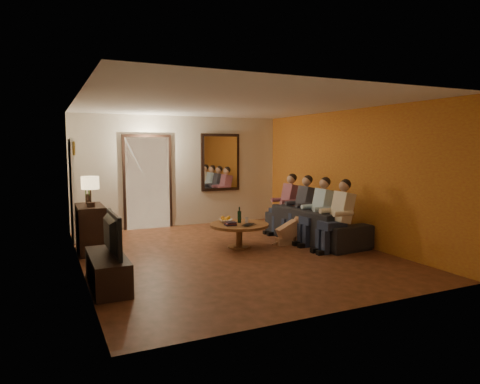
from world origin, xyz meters
name	(u,v)px	position (x,y,z in m)	size (l,w,h in m)	color
floor	(232,253)	(0.00, 0.00, 0.00)	(5.00, 6.00, 0.01)	#432612
ceiling	(231,104)	(0.00, 0.00, 2.60)	(5.00, 6.00, 0.01)	white
back_wall	(181,171)	(0.00, 3.00, 1.30)	(5.00, 0.02, 2.60)	beige
front_wall	(341,199)	(0.00, -3.00, 1.30)	(5.00, 0.02, 2.60)	beige
left_wall	(79,186)	(-2.50, 0.00, 1.30)	(0.02, 6.00, 2.60)	beige
right_wall	(347,176)	(2.50, 0.00, 1.30)	(0.02, 6.00, 2.60)	beige
orange_accent	(346,176)	(2.49, 0.00, 1.30)	(0.01, 6.00, 2.60)	#BE4F20
kitchen_doorway	(148,183)	(-0.80, 2.98, 1.05)	(1.00, 0.06, 2.10)	#FFE0A5
door_trim	(148,183)	(-0.80, 2.97, 1.05)	(1.12, 0.04, 2.22)	black
fridge_glimpse	(158,189)	(-0.55, 2.98, 0.90)	(0.45, 0.03, 1.70)	silver
mirror_frame	(220,162)	(1.00, 2.96, 1.50)	(1.00, 0.05, 1.40)	black
mirror_glass	(221,162)	(1.00, 2.93, 1.50)	(0.86, 0.02, 1.26)	white
white_door	(72,190)	(-2.46, 2.30, 1.02)	(0.06, 0.85, 2.04)	white
framed_art	(74,148)	(-2.47, 1.30, 1.85)	(0.03, 0.28, 0.24)	#B28C33
art_canvas	(75,148)	(-2.46, 1.30, 1.85)	(0.01, 0.22, 0.18)	brown
dresser	(91,229)	(-2.25, 1.16, 0.42)	(0.45, 0.95, 0.84)	black
table_lamp	(90,191)	(-2.25, 0.94, 1.11)	(0.30, 0.30, 0.54)	beige
flower_vase	(88,192)	(-2.25, 1.38, 1.06)	(0.14, 0.14, 0.44)	#AE122F
tv_stand	(108,271)	(-2.25, -0.96, 0.22)	(0.45, 1.30, 0.43)	black
tv	(106,234)	(-2.25, -0.96, 0.72)	(0.13, 0.98, 0.57)	black
sofa	(315,224)	(1.92, 0.22, 0.34)	(0.90, 2.31, 0.67)	black
person_a	(339,218)	(1.82, -0.68, 0.60)	(0.60, 0.40, 1.20)	tan
person_b	(320,214)	(1.82, -0.08, 0.60)	(0.60, 0.40, 1.20)	tan
person_c	(303,210)	(1.82, 0.52, 0.60)	(0.60, 0.40, 1.20)	tan
person_d	(287,206)	(1.82, 1.12, 0.60)	(0.60, 0.40, 1.20)	tan
dog	(289,230)	(1.28, 0.18, 0.28)	(0.56, 0.24, 0.56)	#AA704E
coffee_table	(239,236)	(0.31, 0.35, 0.23)	(1.10, 1.10, 0.45)	brown
bowl	(226,221)	(0.13, 0.57, 0.48)	(0.26, 0.26, 0.06)	white
oranges	(226,217)	(0.13, 0.57, 0.55)	(0.20, 0.20, 0.08)	orange
wine_bottle	(239,215)	(0.36, 0.45, 0.60)	(0.07, 0.07, 0.31)	black
wine_glass	(247,220)	(0.49, 0.40, 0.50)	(0.06, 0.06, 0.10)	silver
book_stack	(231,224)	(0.09, 0.25, 0.48)	(0.20, 0.15, 0.07)	black
laptop	(251,225)	(0.41, 0.07, 0.46)	(0.33, 0.21, 0.03)	black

